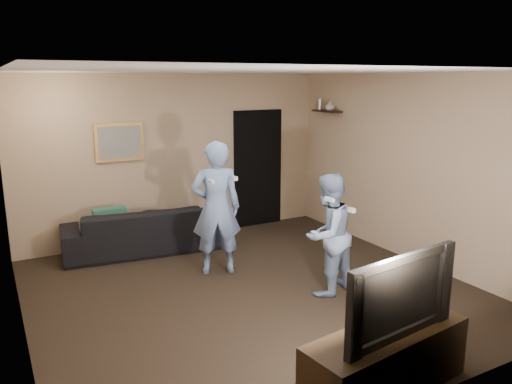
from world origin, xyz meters
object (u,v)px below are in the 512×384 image
wii_player_left (216,208)px  wii_player_right (328,234)px  tv_console (386,362)px  television (390,292)px  sofa (142,229)px

wii_player_left → wii_player_right: wii_player_left is taller
tv_console → television: size_ratio=1.27×
wii_player_right → television: bearing=-112.2°
tv_console → wii_player_right: 2.00m
sofa → tv_console: 4.41m
television → wii_player_right: size_ratio=0.82×
television → wii_player_left: (-0.14, 3.03, 0.01)m
tv_console → wii_player_right: (0.74, 1.80, 0.48)m
tv_console → sofa: bearing=93.2°
television → wii_player_left: 3.03m
television → wii_player_right: bearing=60.9°
wii_player_left → wii_player_right: (0.88, -1.23, -0.15)m
wii_player_left → wii_player_right: size_ratio=1.21×
sofa → wii_player_left: 1.56m
sofa → television: television is taller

